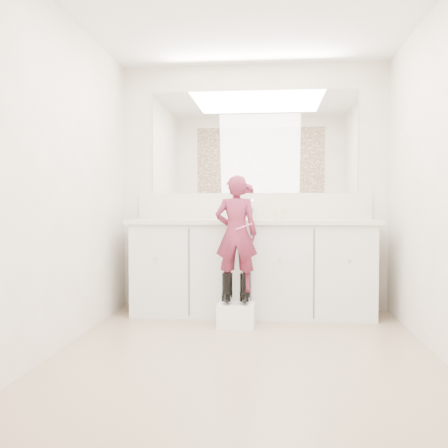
# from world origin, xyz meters

# --- Properties ---
(floor) EXTENTS (3.00, 3.00, 0.00)m
(floor) POSITION_xyz_m (0.00, 0.00, 0.00)
(floor) COLOR #867257
(floor) RESTS_ON ground
(ceiling) EXTENTS (3.00, 3.00, 0.00)m
(ceiling) POSITION_xyz_m (0.00, 0.00, 2.40)
(ceiling) COLOR white
(ceiling) RESTS_ON wall_back
(wall_back) EXTENTS (2.60, 0.00, 2.60)m
(wall_back) POSITION_xyz_m (0.00, 1.50, 1.20)
(wall_back) COLOR beige
(wall_back) RESTS_ON floor
(wall_front) EXTENTS (2.60, 0.00, 2.60)m
(wall_front) POSITION_xyz_m (0.00, -1.50, 1.20)
(wall_front) COLOR beige
(wall_front) RESTS_ON floor
(wall_left) EXTENTS (0.00, 3.00, 3.00)m
(wall_left) POSITION_xyz_m (-1.30, 0.00, 1.20)
(wall_left) COLOR beige
(wall_left) RESTS_ON floor
(wall_right) EXTENTS (0.00, 3.00, 3.00)m
(wall_right) POSITION_xyz_m (1.30, 0.00, 1.20)
(wall_right) COLOR beige
(wall_right) RESTS_ON floor
(vanity_cabinet) EXTENTS (2.20, 0.55, 0.85)m
(vanity_cabinet) POSITION_xyz_m (0.00, 1.23, 0.42)
(vanity_cabinet) COLOR silver
(vanity_cabinet) RESTS_ON floor
(countertop) EXTENTS (2.28, 0.58, 0.04)m
(countertop) POSITION_xyz_m (0.00, 1.21, 0.87)
(countertop) COLOR beige
(countertop) RESTS_ON vanity_cabinet
(backsplash) EXTENTS (2.28, 0.03, 0.25)m
(backsplash) POSITION_xyz_m (0.00, 1.49, 1.02)
(backsplash) COLOR beige
(backsplash) RESTS_ON countertop
(mirror) EXTENTS (2.00, 0.02, 1.00)m
(mirror) POSITION_xyz_m (0.00, 1.49, 1.64)
(mirror) COLOR white
(mirror) RESTS_ON wall_back
(dot_panel) EXTENTS (2.00, 0.01, 1.20)m
(dot_panel) POSITION_xyz_m (0.00, -1.49, 1.65)
(dot_panel) COLOR #472819
(dot_panel) RESTS_ON wall_front
(faucet) EXTENTS (0.08, 0.08, 0.10)m
(faucet) POSITION_xyz_m (0.00, 1.38, 0.94)
(faucet) COLOR silver
(faucet) RESTS_ON countertop
(cup) EXTENTS (0.10, 0.10, 0.09)m
(cup) POSITION_xyz_m (0.25, 1.30, 0.94)
(cup) COLOR beige
(cup) RESTS_ON countertop
(soap_bottle) EXTENTS (0.11, 0.11, 0.20)m
(soap_bottle) POSITION_xyz_m (-0.18, 1.25, 0.99)
(soap_bottle) COLOR white
(soap_bottle) RESTS_ON countertop
(step_stool) EXTENTS (0.31, 0.26, 0.20)m
(step_stool) POSITION_xyz_m (-0.11, 0.73, 0.10)
(step_stool) COLOR white
(step_stool) RESTS_ON floor
(boot_left) EXTENTS (0.10, 0.17, 0.26)m
(boot_left) POSITION_xyz_m (-0.19, 0.75, 0.32)
(boot_left) COLOR black
(boot_left) RESTS_ON step_stool
(boot_right) EXTENTS (0.10, 0.17, 0.26)m
(boot_right) POSITION_xyz_m (-0.04, 0.75, 0.32)
(boot_right) COLOR black
(boot_right) RESTS_ON step_stool
(toddler) EXTENTS (0.36, 0.24, 0.98)m
(toddler) POSITION_xyz_m (-0.11, 0.75, 0.78)
(toddler) COLOR #A5335E
(toddler) RESTS_ON step_stool
(toothbrush) EXTENTS (0.14, 0.01, 0.06)m
(toothbrush) POSITION_xyz_m (-0.04, 0.67, 0.85)
(toothbrush) COLOR #DC559D
(toothbrush) RESTS_ON toddler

